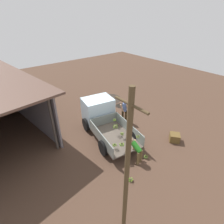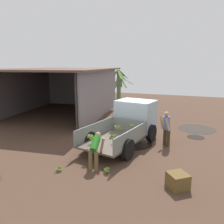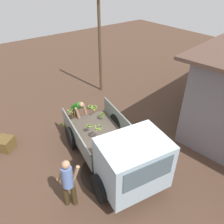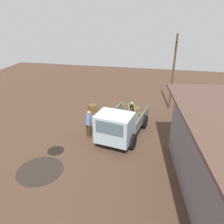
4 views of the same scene
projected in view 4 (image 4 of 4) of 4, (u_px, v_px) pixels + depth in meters
The scene contains 11 objects.
ground at pixel (122, 141), 12.57m from camera, with size 36.00×36.00×0.00m, color #4B3427.
mud_patch_0 at pixel (56, 151), 11.73m from camera, with size 0.89×0.89×0.01m, color black.
mud_patch_1 at pixel (116, 137), 12.99m from camera, with size 2.02×2.02×0.01m, color black.
mud_patch_2 at pixel (40, 171), 10.27m from camera, with size 2.18×2.18×0.01m, color #2C241D.
cargo_truck at pixel (117, 126), 12.06m from camera, with size 4.75×2.77×1.96m.
utility_pole at pixel (173, 72), 15.64m from camera, with size 1.03×0.15×5.47m.
person_foreground_visitor at pixel (89, 123), 12.72m from camera, with size 0.63×0.62×1.66m.
person_worker_loading at pixel (132, 107), 15.23m from camera, with size 0.78×0.61×1.27m.
banana_bunch_on_ground_0 at pixel (124, 113), 15.82m from camera, with size 0.23×0.22×0.19m.
banana_bunch_on_ground_1 at pixel (148, 112), 15.99m from camera, with size 0.24×0.24×0.18m.
wooden_crate_0 at pixel (92, 108), 16.31m from camera, with size 0.57×0.57×0.48m, color brown.
Camera 4 is at (10.56, 1.65, 6.84)m, focal length 35.00 mm.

